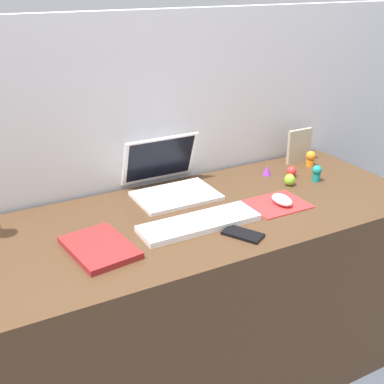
{
  "coord_description": "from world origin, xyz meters",
  "views": [
    {
      "loc": [
        -0.71,
        -1.35,
        1.51
      ],
      "look_at": [
        0.01,
        0.0,
        0.83
      ],
      "focal_mm": 46.39,
      "sensor_mm": 36.0,
      "label": 1
    }
  ],
  "objects_px": {
    "mouse": "(282,200)",
    "cell_phone": "(243,234)",
    "notebook_pad": "(100,248)",
    "picture_frame": "(299,146)",
    "toy_figurine_lime": "(290,180)",
    "toy_figurine_purple": "(267,170)",
    "laptop": "(169,179)",
    "toy_figurine_red": "(291,172)",
    "toy_figurine_orange": "(311,158)",
    "toy_figurine_teal": "(317,173)",
    "keyboard": "(198,223)"
  },
  "relations": [
    {
      "from": "picture_frame",
      "to": "toy_figurine_orange",
      "type": "height_order",
      "value": "picture_frame"
    },
    {
      "from": "toy_figurine_red",
      "to": "toy_figurine_orange",
      "type": "distance_m",
      "value": 0.16
    },
    {
      "from": "toy_figurine_red",
      "to": "keyboard",
      "type": "bearing_deg",
      "value": -159.93
    },
    {
      "from": "mouse",
      "to": "toy_figurine_red",
      "type": "height_order",
      "value": "toy_figurine_red"
    },
    {
      "from": "mouse",
      "to": "cell_phone",
      "type": "distance_m",
      "value": 0.28
    },
    {
      "from": "picture_frame",
      "to": "toy_figurine_red",
      "type": "xyz_separation_m",
      "value": [
        -0.13,
        -0.12,
        -0.05
      ]
    },
    {
      "from": "laptop",
      "to": "picture_frame",
      "type": "height_order",
      "value": "laptop"
    },
    {
      "from": "laptop",
      "to": "toy_figurine_lime",
      "type": "height_order",
      "value": "laptop"
    },
    {
      "from": "laptop",
      "to": "toy_figurine_red",
      "type": "relative_size",
      "value": 6.88
    },
    {
      "from": "toy_figurine_lime",
      "to": "toy_figurine_red",
      "type": "relative_size",
      "value": 1.08
    },
    {
      "from": "keyboard",
      "to": "toy_figurine_lime",
      "type": "height_order",
      "value": "toy_figurine_lime"
    },
    {
      "from": "toy_figurine_orange",
      "to": "toy_figurine_teal",
      "type": "bearing_deg",
      "value": -122.47
    },
    {
      "from": "cell_phone",
      "to": "toy_figurine_lime",
      "type": "relative_size",
      "value": 2.72
    },
    {
      "from": "cell_phone",
      "to": "picture_frame",
      "type": "xyz_separation_m",
      "value": [
        0.59,
        0.44,
        0.07
      ]
    },
    {
      "from": "toy_figurine_teal",
      "to": "toy_figurine_red",
      "type": "bearing_deg",
      "value": 123.75
    },
    {
      "from": "notebook_pad",
      "to": "picture_frame",
      "type": "relative_size",
      "value": 1.6
    },
    {
      "from": "picture_frame",
      "to": "toy_figurine_purple",
      "type": "height_order",
      "value": "picture_frame"
    },
    {
      "from": "keyboard",
      "to": "toy_figurine_red",
      "type": "distance_m",
      "value": 0.58
    },
    {
      "from": "toy_figurine_orange",
      "to": "toy_figurine_teal",
      "type": "xyz_separation_m",
      "value": [
        -0.09,
        -0.14,
        0.0
      ]
    },
    {
      "from": "notebook_pad",
      "to": "toy_figurine_orange",
      "type": "bearing_deg",
      "value": 6.24
    },
    {
      "from": "notebook_pad",
      "to": "laptop",
      "type": "bearing_deg",
      "value": 30.72
    },
    {
      "from": "cell_phone",
      "to": "picture_frame",
      "type": "bearing_deg",
      "value": 7.4
    },
    {
      "from": "toy_figurine_purple",
      "to": "laptop",
      "type": "bearing_deg",
      "value": 174.9
    },
    {
      "from": "toy_figurine_lime",
      "to": "toy_figurine_red",
      "type": "height_order",
      "value": "toy_figurine_lime"
    },
    {
      "from": "mouse",
      "to": "toy_figurine_orange",
      "type": "bearing_deg",
      "value": 36.27
    },
    {
      "from": "toy_figurine_red",
      "to": "mouse",
      "type": "bearing_deg",
      "value": -135.37
    },
    {
      "from": "toy_figurine_lime",
      "to": "picture_frame",
      "type": "bearing_deg",
      "value": 43.73
    },
    {
      "from": "notebook_pad",
      "to": "toy_figurine_red",
      "type": "relative_size",
      "value": 5.5
    },
    {
      "from": "mouse",
      "to": "notebook_pad",
      "type": "distance_m",
      "value": 0.68
    },
    {
      "from": "laptop",
      "to": "picture_frame",
      "type": "xyz_separation_m",
      "value": [
        0.64,
        0.02,
        0.02
      ]
    },
    {
      "from": "keyboard",
      "to": "toy_figurine_lime",
      "type": "xyz_separation_m",
      "value": [
        0.48,
        0.13,
        0.01
      ]
    },
    {
      "from": "toy_figurine_lime",
      "to": "toy_figurine_orange",
      "type": "xyz_separation_m",
      "value": [
        0.21,
        0.13,
        0.01
      ]
    },
    {
      "from": "picture_frame",
      "to": "cell_phone",
      "type": "bearing_deg",
      "value": -142.88
    },
    {
      "from": "toy_figurine_lime",
      "to": "cell_phone",
      "type": "bearing_deg",
      "value": -146.77
    },
    {
      "from": "picture_frame",
      "to": "toy_figurine_lime",
      "type": "distance_m",
      "value": 0.28
    },
    {
      "from": "cell_phone",
      "to": "notebook_pad",
      "type": "xyz_separation_m",
      "value": [
        -0.43,
        0.13,
        0.01
      ]
    },
    {
      "from": "cell_phone",
      "to": "toy_figurine_red",
      "type": "bearing_deg",
      "value": 5.86
    },
    {
      "from": "laptop",
      "to": "picture_frame",
      "type": "bearing_deg",
      "value": 1.74
    },
    {
      "from": "notebook_pad",
      "to": "toy_figurine_orange",
      "type": "height_order",
      "value": "toy_figurine_orange"
    },
    {
      "from": "laptop",
      "to": "notebook_pad",
      "type": "height_order",
      "value": "laptop"
    },
    {
      "from": "laptop",
      "to": "toy_figurine_teal",
      "type": "relative_size",
      "value": 4.47
    },
    {
      "from": "picture_frame",
      "to": "toy_figurine_orange",
      "type": "relative_size",
      "value": 2.22
    },
    {
      "from": "toy_figurine_orange",
      "to": "toy_figurine_purple",
      "type": "bearing_deg",
      "value": 178.99
    },
    {
      "from": "notebook_pad",
      "to": "picture_frame",
      "type": "xyz_separation_m",
      "value": [
        1.02,
        0.32,
        0.06
      ]
    },
    {
      "from": "mouse",
      "to": "toy_figurine_red",
      "type": "distance_m",
      "value": 0.29
    },
    {
      "from": "mouse",
      "to": "toy_figurine_teal",
      "type": "xyz_separation_m",
      "value": [
        0.26,
        0.12,
        0.02
      ]
    },
    {
      "from": "toy_figurine_orange",
      "to": "toy_figurine_purple",
      "type": "xyz_separation_m",
      "value": [
        -0.23,
        0.0,
        -0.02
      ]
    },
    {
      "from": "toy_figurine_red",
      "to": "cell_phone",
      "type": "bearing_deg",
      "value": -144.43
    },
    {
      "from": "toy_figurine_lime",
      "to": "toy_figurine_purple",
      "type": "xyz_separation_m",
      "value": [
        -0.01,
        0.13,
        -0.0
      ]
    },
    {
      "from": "notebook_pad",
      "to": "toy_figurine_purple",
      "type": "height_order",
      "value": "toy_figurine_purple"
    }
  ]
}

